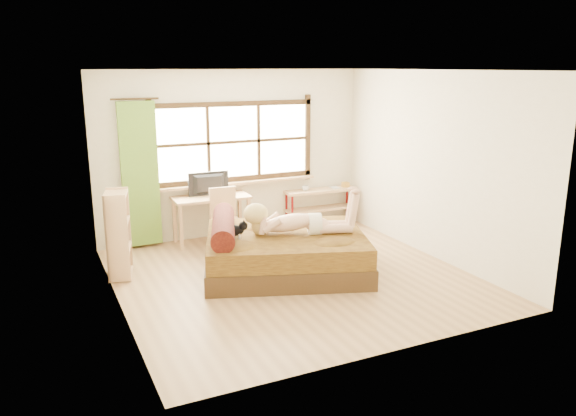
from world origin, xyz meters
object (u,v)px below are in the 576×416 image
bed (282,251)px  bookshelf (118,234)px  woman (297,210)px  pipe_shelf (321,199)px  kitten (233,229)px  desk (211,202)px  chair (225,215)px

bed → bookshelf: bookshelf is taller
bed → woman: bearing=0.6°
bed → pipe_shelf: 2.42m
kitten → desk: (0.21, 1.61, -0.02)m
woman → bookshelf: size_ratio=1.30×
pipe_shelf → chair: bearing=-163.5°
desk → pipe_shelf: desk is taller
pipe_shelf → woman: bearing=-124.0°
bookshelf → woman: bearing=-6.8°
woman → desk: 1.89m
desk → kitten: bearing=-96.2°
kitten → bed: bearing=12.2°
bed → kitten: 0.77m
kitten → chair: (0.31, 1.24, -0.15)m
desk → pipe_shelf: (2.05, 0.12, -0.17)m
chair → pipe_shelf: (1.95, 0.48, -0.04)m
kitten → chair: chair is taller
bed → pipe_shelf: bed is taller
chair → pipe_shelf: size_ratio=0.71×
kitten → pipe_shelf: kitten is taller
bookshelf → chair: bearing=32.2°
woman → kitten: size_ratio=4.67×
chair → pipe_shelf: chair is taller
woman → chair: woman is taller
pipe_shelf → bookshelf: (-3.63, -1.06, 0.11)m
kitten → pipe_shelf: size_ratio=0.25×
chair → pipe_shelf: bearing=15.2°
bed → chair: 1.39m
desk → chair: 0.40m
bed → woman: 0.61m
pipe_shelf → bed: bearing=-128.7°
kitten → desk: size_ratio=0.27×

